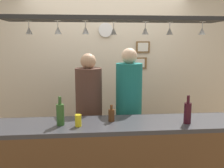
# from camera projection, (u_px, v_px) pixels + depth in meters

# --- Properties ---
(back_wall) EXTENTS (4.40, 0.06, 2.60)m
(back_wall) POSITION_uv_depth(u_px,v_px,m) (106.00, 74.00, 3.98)
(back_wall) COLOR beige
(back_wall) RESTS_ON ground_plane
(bar_counter) EXTENTS (2.70, 0.55, 0.95)m
(bar_counter) POSITION_uv_depth(u_px,v_px,m) (117.00, 156.00, 2.52)
(bar_counter) COLOR #38383D
(bar_counter) RESTS_ON ground_plane
(overhead_glass_rack) EXTENTS (2.20, 0.36, 0.04)m
(overhead_glass_rack) POSITION_uv_depth(u_px,v_px,m) (116.00, 19.00, 2.48)
(overhead_glass_rack) COLOR black
(hanging_wineglass_far_left) EXTENTS (0.07, 0.07, 0.13)m
(hanging_wineglass_far_left) POSITION_uv_depth(u_px,v_px,m) (29.00, 30.00, 2.44)
(hanging_wineglass_far_left) COLOR silver
(hanging_wineglass_far_left) RESTS_ON overhead_glass_rack
(hanging_wineglass_left) EXTENTS (0.07, 0.07, 0.13)m
(hanging_wineglass_left) POSITION_uv_depth(u_px,v_px,m) (58.00, 30.00, 2.39)
(hanging_wineglass_left) COLOR silver
(hanging_wineglass_left) RESTS_ON overhead_glass_rack
(hanging_wineglass_center_left) EXTENTS (0.07, 0.07, 0.13)m
(hanging_wineglass_center_left) POSITION_uv_depth(u_px,v_px,m) (86.00, 30.00, 2.41)
(hanging_wineglass_center_left) COLOR silver
(hanging_wineglass_center_left) RESTS_ON overhead_glass_rack
(hanging_wineglass_center) EXTENTS (0.07, 0.07, 0.13)m
(hanging_wineglass_center) POSITION_uv_depth(u_px,v_px,m) (114.00, 31.00, 2.57)
(hanging_wineglass_center) COLOR silver
(hanging_wineglass_center) RESTS_ON overhead_glass_rack
(hanging_wineglass_center_right) EXTENTS (0.07, 0.07, 0.13)m
(hanging_wineglass_center_right) POSITION_uv_depth(u_px,v_px,m) (145.00, 30.00, 2.50)
(hanging_wineglass_center_right) COLOR silver
(hanging_wineglass_center_right) RESTS_ON overhead_glass_rack
(hanging_wineglass_right) EXTENTS (0.07, 0.07, 0.13)m
(hanging_wineglass_right) POSITION_uv_depth(u_px,v_px,m) (170.00, 31.00, 2.57)
(hanging_wineglass_right) COLOR silver
(hanging_wineglass_right) RESTS_ON overhead_glass_rack
(hanging_wineglass_far_right) EXTENTS (0.07, 0.07, 0.13)m
(hanging_wineglass_far_right) POSITION_uv_depth(u_px,v_px,m) (202.00, 30.00, 2.53)
(hanging_wineglass_far_right) COLOR silver
(hanging_wineglass_far_right) RESTS_ON overhead_glass_rack
(person_left_brown_shirt) EXTENTS (0.34, 0.34, 1.66)m
(person_left_brown_shirt) POSITION_uv_depth(u_px,v_px,m) (89.00, 105.00, 3.18)
(person_left_brown_shirt) COLOR #2D334C
(person_left_brown_shirt) RESTS_ON ground_plane
(person_right_teal_shirt) EXTENTS (0.34, 0.34, 1.73)m
(person_right_teal_shirt) POSITION_uv_depth(u_px,v_px,m) (129.00, 101.00, 3.22)
(person_right_teal_shirt) COLOR #2D334C
(person_right_teal_shirt) RESTS_ON ground_plane
(bottle_wine_dark_red) EXTENTS (0.08, 0.08, 0.30)m
(bottle_wine_dark_red) POSITION_uv_depth(u_px,v_px,m) (188.00, 112.00, 2.57)
(bottle_wine_dark_red) COLOR #380F19
(bottle_wine_dark_red) RESTS_ON bar_counter
(bottle_champagne_green) EXTENTS (0.08, 0.08, 0.30)m
(bottle_champagne_green) POSITION_uv_depth(u_px,v_px,m) (60.00, 114.00, 2.52)
(bottle_champagne_green) COLOR #2D5623
(bottle_champagne_green) RESTS_ON bar_counter
(bottle_beer_brown_stubby) EXTENTS (0.07, 0.07, 0.18)m
(bottle_beer_brown_stubby) POSITION_uv_depth(u_px,v_px,m) (111.00, 115.00, 2.65)
(bottle_beer_brown_stubby) COLOR #512D14
(bottle_beer_brown_stubby) RESTS_ON bar_counter
(drink_can) EXTENTS (0.07, 0.07, 0.12)m
(drink_can) POSITION_uv_depth(u_px,v_px,m) (78.00, 121.00, 2.49)
(drink_can) COLOR yellow
(drink_can) RESTS_ON bar_counter
(picture_frame_upper_small) EXTENTS (0.22, 0.02, 0.18)m
(picture_frame_upper_small) POSITION_uv_depth(u_px,v_px,m) (143.00, 47.00, 3.92)
(picture_frame_upper_small) COLOR brown
(picture_frame_upper_small) RESTS_ON back_wall
(picture_frame_lower_pair) EXTENTS (0.30, 0.02, 0.18)m
(picture_frame_lower_pair) POSITION_uv_depth(u_px,v_px,m) (137.00, 63.00, 3.95)
(picture_frame_lower_pair) COLOR brown
(picture_frame_lower_pair) RESTS_ON back_wall
(wall_clock) EXTENTS (0.22, 0.03, 0.22)m
(wall_clock) POSITION_uv_depth(u_px,v_px,m) (106.00, 30.00, 3.82)
(wall_clock) COLOR white
(wall_clock) RESTS_ON back_wall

